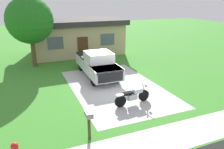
{
  "coord_description": "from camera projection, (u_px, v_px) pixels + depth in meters",
  "views": [
    {
      "loc": [
        -5.37,
        -12.42,
        5.58
      ],
      "look_at": [
        -0.25,
        0.01,
        0.9
      ],
      "focal_mm": 35.5,
      "sensor_mm": 36.0,
      "label": 1
    }
  ],
  "objects": [
    {
      "name": "ground_plane",
      "position": [
        115.0,
        87.0,
        14.61
      ],
      "size": [
        80.0,
        80.0,
        0.0
      ],
      "primitive_type": "plane",
      "color": "#3D8A2D"
    },
    {
      "name": "driveway_pad",
      "position": [
        115.0,
        87.0,
        14.61
      ],
      "size": [
        5.52,
        8.88,
        0.01
      ],
      "primitive_type": "cube",
      "color": "silver",
      "rests_on": "ground"
    },
    {
      "name": "sidewalk_strip",
      "position": [
        171.0,
        137.0,
        9.37
      ],
      "size": [
        36.0,
        1.8,
        0.01
      ],
      "primitive_type": "cube",
      "color": "silver",
      "rests_on": "ground"
    },
    {
      "name": "motorcycle",
      "position": [
        133.0,
        96.0,
        12.16
      ],
      "size": [
        2.21,
        0.7,
        1.09
      ],
      "color": "black",
      "rests_on": "ground"
    },
    {
      "name": "pickup_truck",
      "position": [
        97.0,
        63.0,
        16.49
      ],
      "size": [
        2.09,
        5.66,
        1.9
      ],
      "color": "black",
      "rests_on": "ground"
    },
    {
      "name": "mailbox",
      "position": [
        89.0,
        118.0,
        8.95
      ],
      "size": [
        0.26,
        0.48,
        1.26
      ],
      "color": "#4C3823",
      "rests_on": "ground"
    },
    {
      "name": "shade_tree",
      "position": [
        30.0,
        20.0,
        17.79
      ],
      "size": [
        3.78,
        3.78,
        5.75
      ],
      "color": "brown",
      "rests_on": "ground"
    },
    {
      "name": "neighbor_house",
      "position": [
        76.0,
        36.0,
        22.99
      ],
      "size": [
        9.6,
        5.6,
        3.5
      ],
      "color": "tan",
      "rests_on": "ground"
    }
  ]
}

